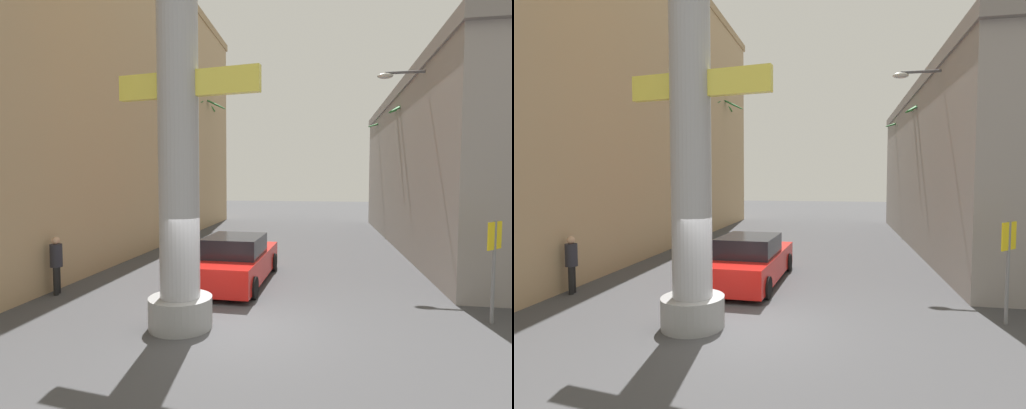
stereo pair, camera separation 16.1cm
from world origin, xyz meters
TOP-DOWN VIEW (x-y plane):
  - ground_plane at (0.00, 10.00)m, footprint 85.86×85.86m
  - building_left at (-9.47, 9.91)m, footprint 7.16×28.48m
  - building_right at (9.47, 12.99)m, footprint 8.09×21.19m
  - neon_sign_pole at (-1.17, -0.08)m, footprint 3.74×1.44m
  - street_lamp at (5.91, 6.57)m, footprint 2.51×0.28m
  - crossing_sign at (5.88, 1.34)m, footprint 0.47×0.47m
  - car_lead at (-0.75, 3.99)m, footprint 2.14×5.10m
  - palm_tree_far_left at (-6.41, 18.35)m, footprint 3.24×3.49m
  - palm_tree_far_right at (6.58, 19.07)m, footprint 3.25×2.94m
  - palm_tree_mid_right at (6.15, 11.63)m, footprint 2.40×2.48m
  - pedestrian_mid_right at (5.89, 8.45)m, footprint 0.38×0.38m
  - pedestrian_curb_left at (-5.64, 1.80)m, footprint 0.43×0.43m

SIDE VIEW (x-z plane):
  - ground_plane at x=0.00m, z-range 0.00..0.00m
  - car_lead at x=-0.75m, z-range -0.08..1.48m
  - pedestrian_mid_right at x=5.89m, z-range 0.14..1.81m
  - pedestrian_curb_left at x=-5.64m, z-range 0.14..1.83m
  - crossing_sign at x=5.88m, z-range 0.38..2.79m
  - building_right at x=9.47m, z-range 0.01..7.88m
  - street_lamp at x=5.91m, z-range 0.76..8.06m
  - palm_tree_far_right at x=6.58m, z-range 0.91..8.25m
  - palm_tree_mid_right at x=6.15m, z-range 1.11..8.24m
  - neon_sign_pole at x=-1.17m, z-range -0.55..10.43m
  - palm_tree_far_left at x=-6.41m, z-range 0.88..9.91m
  - building_left at x=-9.47m, z-range 0.01..14.35m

